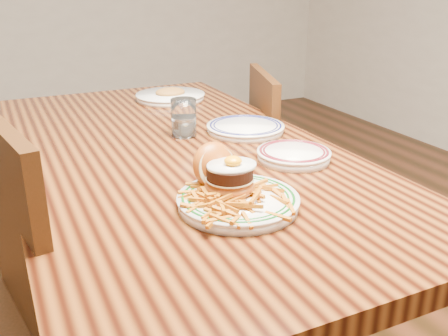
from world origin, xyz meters
name	(u,v)px	position (x,y,z in m)	size (l,w,h in m)	color
table	(174,177)	(0.00, 0.00, 0.66)	(0.85, 1.60, 0.75)	black
chair_right	(291,178)	(0.56, 0.24, 0.47)	(0.51, 0.51, 0.88)	#3E1E0D
main_plate	(234,190)	(-0.01, -0.40, 0.78)	(0.25, 0.27, 0.12)	white
side_plate	(294,154)	(0.25, -0.23, 0.77)	(0.19, 0.20, 0.03)	white
rear_plate	(246,128)	(0.25, 0.04, 0.76)	(0.24, 0.24, 0.03)	white
water_glass	(184,120)	(0.07, 0.09, 0.80)	(0.07, 0.07, 0.11)	white
far_plate	(170,96)	(0.19, 0.53, 0.77)	(0.26, 0.26, 0.05)	white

